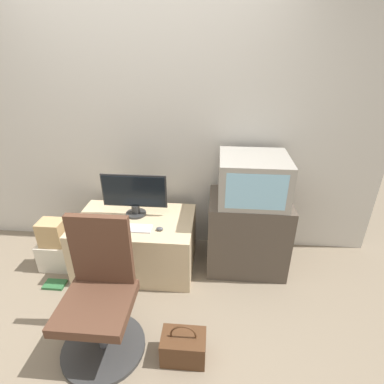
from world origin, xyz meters
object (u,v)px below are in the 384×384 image
Objects in this scene: mouse at (160,229)px; book at (55,284)px; cardboard_box_lower at (58,255)px; handbag at (183,347)px; keyboard at (130,228)px; main_monitor at (134,194)px; crt_tv at (253,179)px; office_chair at (100,302)px.

mouse is 1.09m from book.
handbag reaches higher than cardboard_box_lower.
keyboard is at bearing 179.17° from mouse.
main_monitor is at bearing 92.40° from keyboard.
keyboard is 1.13m from crt_tv.
mouse is 0.92m from handbag.
cardboard_box_lower is at bearing 147.37° from handbag.
crt_tv is at bearing 64.49° from handbag.
keyboard is at bearing 16.21° from book.
main_monitor is at bearing 118.45° from handbag.
keyboard is at bearing 124.90° from handbag.
office_chair is (-0.03, -0.70, -0.13)m from keyboard.
main_monitor is 0.32m from keyboard.
main_monitor is at bearing 137.46° from mouse.
keyboard is 0.64× the size of crt_tv.
mouse is at bearing 67.70° from office_chair.
main_monitor reaches higher than keyboard.
crt_tv reaches higher than office_chair.
handbag is at bearing -69.80° from mouse.
book is at bearing 154.74° from handbag.
keyboard is 6.06× the size of mouse.
office_chair is 0.90m from book.
book is at bearing -163.79° from keyboard.
book is at bearing -146.80° from main_monitor.
office_chair is at bearing -46.08° from cardboard_box_lower.
crt_tv reaches higher than cardboard_box_lower.
mouse reaches higher than handbag.
crt_tv reaches higher than main_monitor.
cardboard_box_lower is (-1.01, 0.06, -0.39)m from mouse.
cardboard_box_lower is (-0.74, -0.18, -0.59)m from main_monitor.
handbag is at bearing -55.10° from keyboard.
office_chair is 0.64m from handbag.
main_monitor is 1.95× the size of handbag.
mouse reaches higher than book.
office_chair is 3.20× the size of handbag.
crt_tv is 1.95m from cardboard_box_lower.
office_chair is 3.06× the size of cardboard_box_lower.
mouse is (0.26, -0.00, 0.01)m from keyboard.
keyboard is 0.87m from book.
main_monitor is 1.06m from crt_tv.
crt_tv is at bearing 18.55° from mouse.
handbag is (0.54, -0.77, -0.41)m from keyboard.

